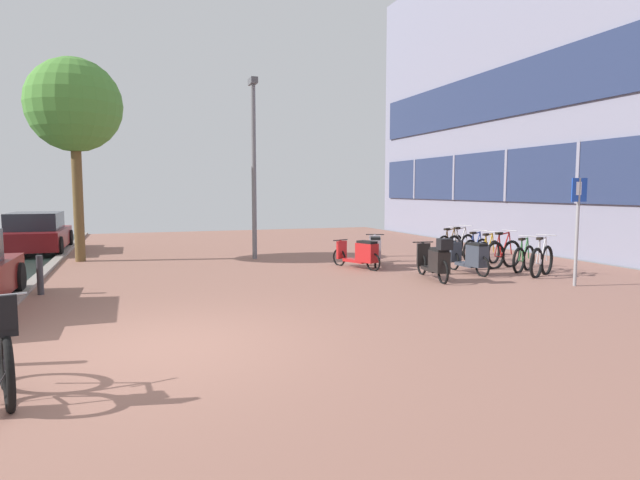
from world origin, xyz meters
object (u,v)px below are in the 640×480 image
at_px(street_tree, 74,106).
at_px(lamp_post, 254,159).
at_px(bicycle_foreground, 2,359).
at_px(bicycle_rack_04, 476,250).
at_px(bicycle_rack_06, 450,245).
at_px(scooter_near, 375,250).
at_px(bicycle_rack_00, 542,261).
at_px(bollard_far, 40,275).
at_px(scooter_far, 361,254).
at_px(scooter_mid, 436,260).
at_px(parked_car_far, 36,233).
at_px(parking_sign, 578,219).
at_px(scooter_extra, 472,257).
at_px(bicycle_rack_03, 488,252).
at_px(bicycle_rack_05, 460,246).
at_px(bicycle_rack_01, 524,258).
at_px(bicycle_rack_02, 503,254).

bearing_deg(street_tree, lamp_post, -12.68).
bearing_deg(street_tree, bicycle_foreground, -88.98).
bearing_deg(bicycle_rack_04, bicycle_rack_06, 87.74).
xyz_separation_m(bicycle_rack_04, scooter_near, (-3.18, 0.13, 0.09)).
bearing_deg(bicycle_foreground, lamp_post, 64.32).
distance_m(scooter_near, lamp_post, 4.54).
xyz_separation_m(bicycle_rack_00, bollard_far, (-11.01, 1.44, 0.03)).
bearing_deg(bollard_far, bicycle_rack_00, -7.47).
bearing_deg(scooter_near, scooter_far, -142.81).
xyz_separation_m(scooter_mid, lamp_post, (-3.05, 5.19, 2.52)).
bearing_deg(parked_car_far, parking_sign, -42.35).
height_order(bicycle_rack_00, bollard_far, bicycle_rack_00).
relative_size(bicycle_rack_00, bicycle_rack_04, 1.07).
relative_size(scooter_mid, scooter_extra, 1.08).
relative_size(bicycle_rack_03, bicycle_rack_05, 0.87).
bearing_deg(scooter_mid, parked_car_far, 135.75).
bearing_deg(bicycle_rack_03, bicycle_foreground, -148.68).
xyz_separation_m(bicycle_rack_03, bollard_far, (-11.09, -0.69, 0.06)).
relative_size(bicycle_rack_06, parking_sign, 0.53).
height_order(bicycle_rack_06, parking_sign, parking_sign).
xyz_separation_m(bicycle_rack_01, bollard_far, (-11.09, 0.73, 0.06)).
height_order(bicycle_rack_04, lamp_post, lamp_post).
bearing_deg(scooter_far, bicycle_rack_01, -25.53).
height_order(bicycle_rack_03, scooter_mid, scooter_mid).
bearing_deg(bicycle_rack_02, bicycle_rack_06, 85.47).
xyz_separation_m(bicycle_rack_04, street_tree, (-10.89, 3.73, 4.09)).
bearing_deg(bicycle_foreground, bicycle_rack_00, 22.32).
distance_m(bicycle_rack_05, parked_car_far, 13.81).
height_order(bicycle_rack_00, bicycle_rack_05, bicycle_rack_05).
height_order(bicycle_rack_03, bicycle_rack_05, bicycle_rack_05).
bearing_deg(bicycle_rack_01, bicycle_rack_06, 87.53).
distance_m(bicycle_rack_02, parked_car_far, 14.76).
relative_size(scooter_far, bollard_far, 2.14).
xyz_separation_m(scooter_mid, parked_car_far, (-9.54, 9.29, 0.17)).
height_order(bicycle_rack_01, bicycle_rack_06, same).
distance_m(bicycle_rack_04, scooter_mid, 3.90).
distance_m(bicycle_rack_02, lamp_post, 7.55).
distance_m(bicycle_foreground, bicycle_rack_01, 11.73).
bearing_deg(scooter_near, parking_sign, -58.17).
xyz_separation_m(bicycle_rack_01, bicycle_rack_05, (0.05, 2.84, 0.03)).
distance_m(bicycle_rack_02, scooter_mid, 2.99).
distance_m(bicycle_rack_01, bicycle_rack_05, 2.84).
bearing_deg(scooter_far, bicycle_rack_00, -34.34).
xyz_separation_m(bicycle_rack_01, scooter_mid, (-2.84, -0.43, 0.13)).
relative_size(bicycle_rack_04, scooter_near, 0.73).
bearing_deg(bicycle_rack_05, bicycle_rack_03, -92.27).
height_order(scooter_extra, street_tree, street_tree).
height_order(bicycle_rack_01, bicycle_rack_04, bicycle_rack_01).
xyz_separation_m(bicycle_rack_03, lamp_post, (-5.89, 3.34, 2.64)).
bearing_deg(bicycle_rack_04, bicycle_rack_03, -97.95).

